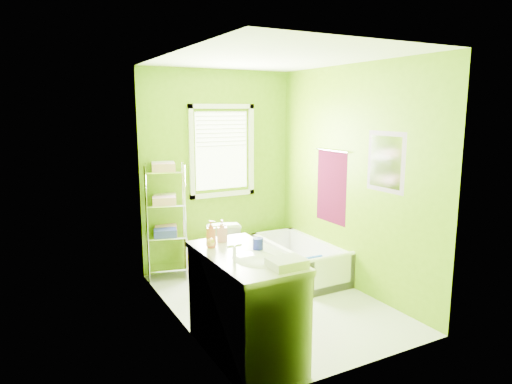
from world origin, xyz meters
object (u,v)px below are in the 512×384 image
vanity (245,302)px  wire_shelf_unit (166,209)px  toilet (221,246)px  bathtub (301,264)px

vanity → wire_shelf_unit: (-0.03, 2.09, 0.41)m
toilet → vanity: 1.98m
toilet → wire_shelf_unit: (-0.64, 0.21, 0.52)m
toilet → vanity: bearing=88.3°
bathtub → toilet: (-0.87, 0.53, 0.22)m
toilet → wire_shelf_unit: 0.85m
bathtub → wire_shelf_unit: 1.83m
toilet → wire_shelf_unit: size_ratio=0.50×
bathtub → wire_shelf_unit: wire_shelf_unit is taller
vanity → wire_shelf_unit: 2.13m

